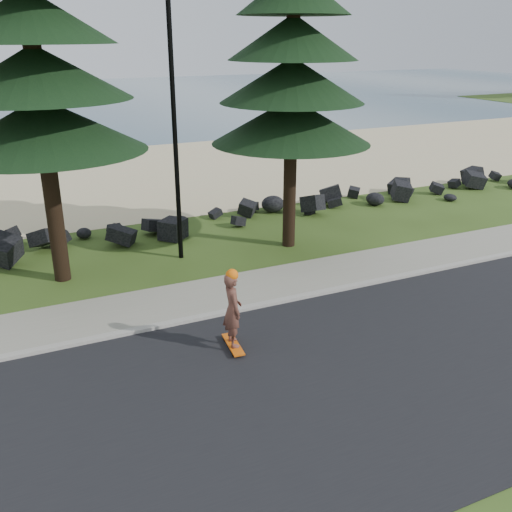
# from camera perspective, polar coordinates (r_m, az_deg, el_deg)

# --- Properties ---
(ground) EXTENTS (160.00, 160.00, 0.00)m
(ground) POSITION_cam_1_polar(r_m,az_deg,el_deg) (14.80, -3.71, -4.26)
(ground) COLOR #304616
(ground) RESTS_ON ground
(road) EXTENTS (160.00, 7.00, 0.02)m
(road) POSITION_cam_1_polar(r_m,az_deg,el_deg) (11.26, 4.86, -13.22)
(road) COLOR black
(road) RESTS_ON ground
(kerb) EXTENTS (160.00, 0.20, 0.10)m
(kerb) POSITION_cam_1_polar(r_m,az_deg,el_deg) (14.03, -2.37, -5.52)
(kerb) COLOR #A9A498
(kerb) RESTS_ON ground
(sidewalk) EXTENTS (160.00, 2.00, 0.08)m
(sidewalk) POSITION_cam_1_polar(r_m,az_deg,el_deg) (14.96, -3.99, -3.82)
(sidewalk) COLOR gray
(sidewalk) RESTS_ON ground
(beach_sand) EXTENTS (160.00, 15.00, 0.01)m
(beach_sand) POSITION_cam_1_polar(r_m,az_deg,el_deg) (28.14, -14.58, 7.54)
(beach_sand) COLOR beige
(beach_sand) RESTS_ON ground
(ocean) EXTENTS (160.00, 58.00, 0.01)m
(ocean) POSITION_cam_1_polar(r_m,az_deg,el_deg) (64.00, -21.07, 14.23)
(ocean) COLOR #3A5B70
(ocean) RESTS_ON ground
(seawall_boulders) EXTENTS (60.00, 2.40, 1.10)m
(seawall_boulders) POSITION_cam_1_polar(r_m,az_deg,el_deg) (19.76, -9.61, 2.17)
(seawall_boulders) COLOR black
(seawall_boulders) RESTS_ON ground
(lamp_post) EXTENTS (0.25, 0.14, 8.14)m
(lamp_post) POSITION_cam_1_polar(r_m,az_deg,el_deg) (16.55, -8.19, 13.31)
(lamp_post) COLOR black
(lamp_post) RESTS_ON ground
(skateboarder) EXTENTS (0.46, 1.01, 1.84)m
(skateboarder) POSITION_cam_1_polar(r_m,az_deg,el_deg) (12.12, -2.36, -5.41)
(skateboarder) COLOR orange
(skateboarder) RESTS_ON ground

